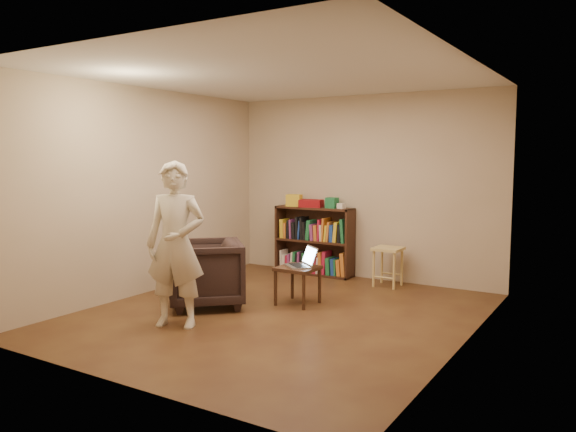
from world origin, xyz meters
The scene contains 15 objects.
floor centered at (0.00, 0.00, 0.00)m, with size 4.50×4.50×0.00m, color #3F2114.
ceiling centered at (0.00, 0.00, 2.60)m, with size 4.50×4.50×0.00m, color silver.
wall_back centered at (0.00, 2.25, 1.30)m, with size 4.00×4.00×0.00m, color #C4AE94.
wall_left centered at (-2.00, 0.00, 1.30)m, with size 4.50×4.50×0.00m, color #C4AE94.
wall_right centered at (2.00, 0.00, 1.30)m, with size 4.50×4.50×0.00m, color #C4AE94.
bookshelf centered at (-0.71, 2.09, 0.44)m, with size 1.20×0.30×1.00m.
box_yellow centered at (-1.04, 2.05, 1.09)m, with size 0.22×0.16×0.18m, color gold.
red_cloth centered at (-0.76, 2.07, 1.05)m, with size 0.32×0.24×0.11m, color maroon.
box_green centered at (-0.42, 2.09, 1.08)m, with size 0.15×0.15×0.15m, color #1C6A3B.
box_white centered at (-0.27, 2.08, 1.04)m, with size 0.10×0.10×0.08m, color silver.
stool centered at (0.52, 1.91, 0.43)m, with size 0.36×0.36×0.53m.
armchair centered at (-0.93, -0.14, 0.39)m, with size 0.83×0.85×0.77m, color #2E211E.
side_table centered at (-0.05, 0.49, 0.37)m, with size 0.44×0.44×0.45m.
laptop centered at (-0.01, 0.53, 0.51)m, with size 0.45×0.45×0.24m.
person centered at (-0.67, -0.90, 0.85)m, with size 0.62×0.41×1.70m, color beige.
Camera 1 is at (3.26, -5.11, 1.74)m, focal length 35.00 mm.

